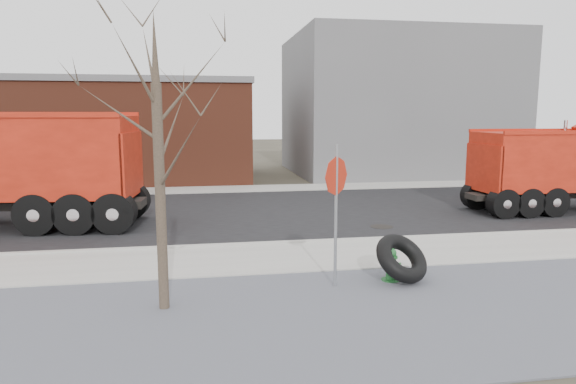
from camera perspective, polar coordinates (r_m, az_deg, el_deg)
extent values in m
plane|color=#383328|center=(12.42, 2.28, -7.63)|extent=(120.00, 120.00, 0.00)
cube|color=slate|center=(9.21, 6.92, -13.52)|extent=(60.00, 5.00, 0.03)
cube|color=#9E9B93|center=(12.65, 2.05, -7.18)|extent=(60.00, 2.50, 0.06)
cube|color=#9E9B93|center=(13.87, 0.96, -5.64)|extent=(60.00, 0.15, 0.11)
cube|color=black|center=(18.46, -1.76, -2.19)|extent=(60.00, 9.40, 0.02)
cube|color=#9E9B93|center=(24.04, -3.64, 0.38)|extent=(60.00, 2.00, 0.06)
cube|color=slate|center=(31.81, 11.65, 9.41)|extent=(12.00, 10.00, 8.00)
cube|color=brown|center=(29.65, -24.49, 5.98)|extent=(20.00, 8.00, 5.00)
cube|color=slate|center=(29.68, -24.82, 11.09)|extent=(20.20, 8.20, 0.30)
cylinder|color=#382D23|center=(9.21, -14.00, -0.85)|extent=(0.18, 0.18, 4.00)
cone|color=#382D23|center=(9.16, -14.61, 15.41)|extent=(0.14, 0.14, 1.20)
cylinder|color=#256228|center=(11.13, 11.33, -9.59)|extent=(0.39, 0.39, 0.05)
cylinder|color=#256228|center=(11.05, 11.37, -8.29)|extent=(0.20, 0.20, 0.53)
cylinder|color=#256228|center=(10.99, 11.40, -7.10)|extent=(0.26, 0.26, 0.04)
sphere|color=#256228|center=(10.96, 11.42, -6.66)|extent=(0.21, 0.21, 0.21)
cylinder|color=#256228|center=(10.94, 11.43, -6.21)|extent=(0.04, 0.04, 0.05)
cylinder|color=#256228|center=(11.03, 10.59, -7.87)|extent=(0.13, 0.13, 0.10)
cylinder|color=#256228|center=(11.03, 12.17, -7.92)|extent=(0.13, 0.13, 0.10)
cylinder|color=#256228|center=(10.89, 11.37, -8.21)|extent=(0.16, 0.15, 0.13)
torus|color=black|center=(11.00, 12.51, -7.20)|extent=(1.52, 1.48, 1.03)
cylinder|color=gray|center=(10.25, 5.33, -2.81)|extent=(0.06, 0.06, 2.90)
cylinder|color=#AE1E0C|center=(10.12, 5.40, 1.79)|extent=(0.60, 0.55, 0.79)
cube|color=black|center=(21.18, 28.87, -0.19)|extent=(7.82, 0.80, 0.20)
cube|color=red|center=(20.33, 26.49, 3.14)|extent=(4.57, 2.19, 2.01)
cylinder|color=silver|center=(21.87, 28.30, 4.18)|extent=(0.13, 0.13, 2.19)
cylinder|color=black|center=(20.59, 22.35, -0.27)|extent=(1.01, 0.27, 1.01)
cylinder|color=black|center=(19.14, 25.11, -1.06)|extent=(1.01, 0.27, 1.01)
cube|color=red|center=(17.39, -25.88, 3.63)|extent=(5.71, 3.11, 2.42)
cylinder|color=black|center=(16.15, -22.48, -2.20)|extent=(1.23, 0.43, 1.21)
cylinder|color=black|center=(18.15, -20.47, -0.96)|extent=(1.23, 0.43, 1.21)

